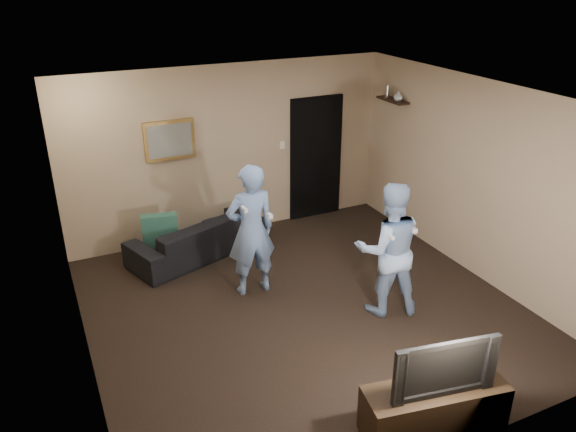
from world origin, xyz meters
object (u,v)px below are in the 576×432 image
tv_console (434,408)px  sofa (197,236)px  wii_player_left (251,230)px  wii_player_right (388,249)px  television (440,363)px

tv_console → sofa: bearing=112.6°
tv_console → wii_player_left: wii_player_left is taller
wii_player_left → wii_player_right: wii_player_left is taller
tv_console → wii_player_left: (-0.57, 2.92, 0.61)m
television → wii_player_left: size_ratio=0.56×
sofa → wii_player_right: size_ratio=1.19×
tv_console → wii_player_right: size_ratio=0.78×
sofa → wii_player_right: wii_player_right is taller
television → sofa: bearing=112.6°
television → wii_player_left: (-0.57, 2.92, 0.10)m
wii_player_left → television: bearing=-78.9°
television → wii_player_right: (0.72, 1.83, 0.07)m
tv_console → television: bearing=-169.8°
sofa → wii_player_left: (0.35, -1.27, 0.57)m
sofa → wii_player_left: wii_player_left is taller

